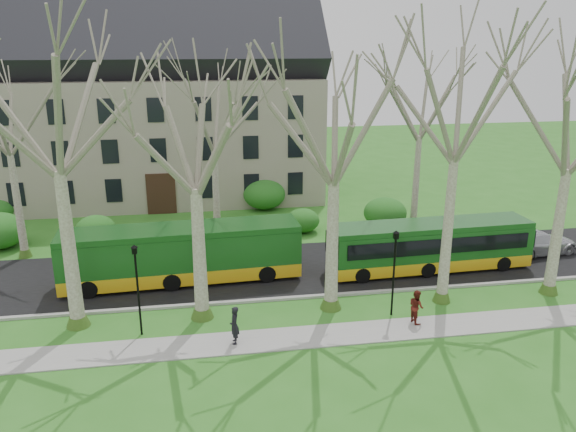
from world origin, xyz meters
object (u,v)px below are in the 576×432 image
at_px(bus_lead, 182,253).
at_px(pedestrian_a, 234,325).
at_px(sedan, 539,242).
at_px(pedestrian_b, 416,306).
at_px(bus_follow, 430,245).

relative_size(bus_lead, pedestrian_a, 7.45).
relative_size(sedan, pedestrian_b, 3.09).
bearing_deg(bus_follow, pedestrian_a, -152.93).
height_order(bus_follow, sedan, bus_follow).
xyz_separation_m(bus_follow, pedestrian_a, (-11.87, -6.63, -0.60)).
xyz_separation_m(bus_follow, pedestrian_b, (-3.20, -6.08, -0.65)).
height_order(bus_follow, pedestrian_b, bus_follow).
relative_size(bus_follow, pedestrian_a, 6.76).
relative_size(sedan, pedestrian_a, 2.92).
relative_size(bus_lead, sedan, 2.55).
relative_size(bus_lead, pedestrian_b, 7.88).
height_order(bus_lead, pedestrian_b, bus_lead).
height_order(bus_lead, sedan, bus_lead).
bearing_deg(bus_lead, sedan, -1.24).
distance_m(sedan, pedestrian_a, 21.18).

